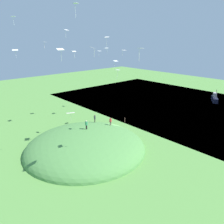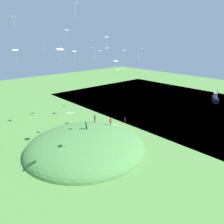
{
  "view_description": "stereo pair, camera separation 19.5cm",
  "coord_description": "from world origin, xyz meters",
  "px_view_note": "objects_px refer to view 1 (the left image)",
  "views": [
    {
      "loc": [
        29.94,
        32.06,
        19.29
      ],
      "look_at": [
        2.91,
        2.06,
        5.65
      ],
      "focal_mm": 35.46,
      "sensor_mm": 36.0,
      "label": 1
    },
    {
      "loc": [
        29.8,
        32.19,
        19.29
      ],
      "look_at": [
        2.91,
        2.06,
        5.65
      ],
      "focal_mm": 35.46,
      "sensor_mm": 36.0,
      "label": 2
    }
  ],
  "objects_px": {
    "kite_3": "(140,49)",
    "kite_14": "(15,50)",
    "kite_2": "(13,17)",
    "kite_0": "(74,52)",
    "kite_8": "(118,71)",
    "kite_4": "(76,4)",
    "kite_10": "(107,38)",
    "person_with_child": "(110,121)",
    "kite_5": "(60,50)",
    "kite_15": "(99,51)",
    "kite_12": "(70,113)",
    "kite_6": "(106,48)",
    "kite_9": "(116,61)",
    "boat_on_lake": "(215,98)",
    "kite_1": "(92,48)",
    "person_watching_kites": "(86,124)",
    "kite_7": "(44,42)",
    "kite_11": "(66,30)",
    "person_on_hilltop": "(95,118)",
    "mooring_post": "(125,120)"
  },
  "relations": [
    {
      "from": "person_with_child",
      "to": "kite_8",
      "type": "xyz_separation_m",
      "value": [
        2.66,
        4.76,
        10.76
      ]
    },
    {
      "from": "kite_1",
      "to": "kite_12",
      "type": "distance_m",
      "value": 12.32
    },
    {
      "from": "person_watching_kites",
      "to": "kite_9",
      "type": "relative_size",
      "value": 0.94
    },
    {
      "from": "kite_7",
      "to": "mooring_post",
      "type": "bearing_deg",
      "value": 161.18
    },
    {
      "from": "kite_10",
      "to": "kite_11",
      "type": "distance_m",
      "value": 10.64
    },
    {
      "from": "kite_1",
      "to": "kite_5",
      "type": "distance_m",
      "value": 5.95
    },
    {
      "from": "kite_2",
      "to": "kite_14",
      "type": "bearing_deg",
      "value": -106.28
    },
    {
      "from": "person_on_hilltop",
      "to": "kite_15",
      "type": "xyz_separation_m",
      "value": [
        -6.8,
        -6.57,
        12.85
      ]
    },
    {
      "from": "kite_8",
      "to": "kite_11",
      "type": "distance_m",
      "value": 15.62
    },
    {
      "from": "kite_2",
      "to": "kite_11",
      "type": "height_order",
      "value": "kite_2"
    },
    {
      "from": "boat_on_lake",
      "to": "kite_4",
      "type": "relative_size",
      "value": 2.66
    },
    {
      "from": "person_with_child",
      "to": "boat_on_lake",
      "type": "bearing_deg",
      "value": 16.91
    },
    {
      "from": "kite_5",
      "to": "kite_7",
      "type": "relative_size",
      "value": 1.36
    },
    {
      "from": "kite_0",
      "to": "kite_15",
      "type": "relative_size",
      "value": 1.17
    },
    {
      "from": "kite_3",
      "to": "kite_4",
      "type": "distance_m",
      "value": 11.15
    },
    {
      "from": "kite_0",
      "to": "kite_6",
      "type": "xyz_separation_m",
      "value": [
        -9.88,
        -0.03,
        0.47
      ]
    },
    {
      "from": "kite_1",
      "to": "kite_4",
      "type": "relative_size",
      "value": 0.87
    },
    {
      "from": "boat_on_lake",
      "to": "kite_1",
      "type": "xyz_separation_m",
      "value": [
        47.31,
        -0.81,
        16.78
      ]
    },
    {
      "from": "kite_12",
      "to": "kite_14",
      "type": "height_order",
      "value": "kite_14"
    },
    {
      "from": "kite_6",
      "to": "kite_9",
      "type": "distance_m",
      "value": 16.08
    },
    {
      "from": "kite_4",
      "to": "kite_6",
      "type": "bearing_deg",
      "value": -139.85
    },
    {
      "from": "kite_0",
      "to": "kite_8",
      "type": "distance_m",
      "value": 19.12
    },
    {
      "from": "boat_on_lake",
      "to": "kite_8",
      "type": "relative_size",
      "value": 3.32
    },
    {
      "from": "person_watching_kites",
      "to": "kite_5",
      "type": "height_order",
      "value": "kite_5"
    },
    {
      "from": "kite_6",
      "to": "kite_10",
      "type": "height_order",
      "value": "kite_10"
    },
    {
      "from": "kite_0",
      "to": "kite_5",
      "type": "height_order",
      "value": "kite_5"
    },
    {
      "from": "kite_15",
      "to": "kite_12",
      "type": "bearing_deg",
      "value": 42.37
    },
    {
      "from": "kite_11",
      "to": "kite_15",
      "type": "distance_m",
      "value": 9.73
    },
    {
      "from": "kite_8",
      "to": "kite_15",
      "type": "bearing_deg",
      "value": -118.83
    },
    {
      "from": "mooring_post",
      "to": "person_watching_kites",
      "type": "bearing_deg",
      "value": 13.75
    },
    {
      "from": "person_with_child",
      "to": "kite_0",
      "type": "relative_size",
      "value": 0.95
    },
    {
      "from": "kite_2",
      "to": "kite_11",
      "type": "distance_m",
      "value": 11.55
    },
    {
      "from": "kite_15",
      "to": "kite_8",
      "type": "bearing_deg",
      "value": 61.17
    },
    {
      "from": "kite_10",
      "to": "mooring_post",
      "type": "distance_m",
      "value": 21.36
    },
    {
      "from": "kite_6",
      "to": "kite_12",
      "type": "height_order",
      "value": "kite_6"
    },
    {
      "from": "kite_5",
      "to": "kite_15",
      "type": "relative_size",
      "value": 1.26
    },
    {
      "from": "kite_3",
      "to": "kite_14",
      "type": "height_order",
      "value": "kite_3"
    },
    {
      "from": "kite_7",
      "to": "kite_0",
      "type": "bearing_deg",
      "value": -152.59
    },
    {
      "from": "person_watching_kites",
      "to": "kite_6",
      "type": "xyz_separation_m",
      "value": [
        -16.77,
        -13.66,
        12.44
      ]
    },
    {
      "from": "kite_4",
      "to": "kite_10",
      "type": "bearing_deg",
      "value": -164.83
    },
    {
      "from": "kite_6",
      "to": "kite_0",
      "type": "bearing_deg",
      "value": 0.16
    },
    {
      "from": "kite_6",
      "to": "kite_8",
      "type": "bearing_deg",
      "value": 53.75
    },
    {
      "from": "kite_10",
      "to": "mooring_post",
      "type": "relative_size",
      "value": 1.31
    },
    {
      "from": "person_with_child",
      "to": "person_on_hilltop",
      "type": "bearing_deg",
      "value": 130.36
    },
    {
      "from": "kite_6",
      "to": "person_with_child",
      "type": "bearing_deg",
      "value": 51.59
    },
    {
      "from": "kite_0",
      "to": "kite_14",
      "type": "bearing_deg",
      "value": 0.39
    },
    {
      "from": "kite_4",
      "to": "kite_12",
      "type": "distance_m",
      "value": 14.94
    },
    {
      "from": "kite_3",
      "to": "kite_5",
      "type": "xyz_separation_m",
      "value": [
        5.75,
        -9.79,
        -0.27
      ]
    },
    {
      "from": "kite_2",
      "to": "kite_7",
      "type": "distance_m",
      "value": 7.49
    },
    {
      "from": "kite_1",
      "to": "kite_4",
      "type": "bearing_deg",
      "value": 18.89
    }
  ]
}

